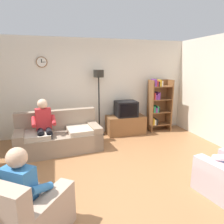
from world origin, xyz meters
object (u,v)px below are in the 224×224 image
Objects in this scene: couch at (59,137)px; person_on_couch at (44,124)px; tv_stand at (125,125)px; bookshelf at (158,104)px; floor_lamp at (99,85)px; tv at (126,109)px; armchair_near_window at (23,217)px; person_in_left_armchair at (26,187)px.

person_on_couch reaches higher than couch.
bookshelf is (1.07, 0.07, 0.56)m from tv_stand.
floor_lamp is (-0.76, 0.10, 1.18)m from tv_stand.
bookshelf is at bearing -0.84° from floor_lamp.
armchair_near_window is (-2.34, -3.17, -0.47)m from tv.
armchair_near_window is (-2.34, -3.19, 0.02)m from tv_stand.
tv is at bearing 53.51° from person_in_left_armchair.
tv_stand is 0.93× the size of armchair_near_window.
person_on_couch is at bearing -148.22° from floor_lamp.
tv_stand is 3.96m from armchair_near_window.
bookshelf reaches higher than person_in_left_armchair.
couch is 1.76× the size of person_in_left_armchair.
armchair_near_window is at bearing -93.27° from person_on_couch.
floor_lamp is 1.56× the size of armchair_near_window.
couch reaches higher than tv_stand.
tv reaches higher than couch.
person_in_left_armchair reaches higher than tv.
person_in_left_armchair is at bearing -99.05° from couch.
armchair_near_window is (-1.58, -3.29, -1.16)m from floor_lamp.
floor_lamp reaches higher than tv_stand.
person_on_couch is (-2.21, -0.80, 0.43)m from tv_stand.
person_on_couch is 2.33m from person_in_left_armchair.
tv_stand is at bearing 90.00° from tv.
couch is 3.29× the size of tv.
floor_lamp is 3.66m from person_in_left_armchair.
floor_lamp reaches higher than person_in_left_armchair.
tv_stand is 0.98× the size of person_in_left_armchair.
armchair_near_window is 1.06× the size of person_in_left_armchair.
person_in_left_armchair is at bearing -126.49° from tv.
floor_lamp reaches higher than couch.
person_in_left_armchair is (-2.29, -3.10, -0.15)m from tv.
tv is at bearing 19.26° from person_on_couch.
floor_lamp reaches higher than bookshelf.
person_in_left_armchair is (-0.08, -2.32, -0.09)m from person_on_couch.
person_on_couch is (-3.27, -0.87, -0.13)m from bookshelf.
armchair_near_window is 0.95× the size of person_on_couch.
floor_lamp is at bearing 64.62° from person_in_left_armchair.
floor_lamp reaches higher than armchair_near_window.
couch is 1.80× the size of tv_stand.
person_in_left_armchair is (0.05, 0.07, 0.32)m from armchair_near_window.
person_in_left_armchair is (-1.53, -3.22, -0.85)m from floor_lamp.
armchair_near_window is at bearing -126.27° from tv_stand.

